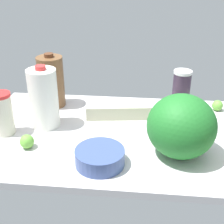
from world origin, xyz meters
TOP-DOWN VIEW (x-y plane):
  - countertop at (0.00, 0.00)cm, footprint 120.00×76.00cm
  - egg_carton at (1.54, 15.94)cm, footprint 32.02×14.58cm
  - mixing_bowl at (-2.12, -23.72)cm, footprint 18.65×18.65cm
  - chocolate_milk_jug at (-33.40, 24.75)cm, footprint 12.98×12.98cm
  - watermelon at (27.81, -13.70)cm, footprint 26.37×26.37cm
  - milk_jug at (-30.77, 3.37)cm, footprint 12.82×12.82cm
  - tumbler_cup at (-46.47, -5.38)cm, footprint 8.82×8.82cm
  - shaker_bottle at (32.04, 28.99)cm, footprint 9.06×9.06cm
  - lime_beside_bowl at (50.47, 26.85)cm, footprint 5.34×5.34cm
  - lime_near_front at (30.57, 19.32)cm, footprint 5.51×5.51cm
  - lime_by_jug at (-32.95, -15.75)cm, footprint 5.77×5.77cm

SIDE VIEW (x-z plane):
  - countertop at x=0.00cm, z-range 0.00..3.00cm
  - lime_beside_bowl at x=50.47cm, z-range 3.00..8.34cm
  - lime_near_front at x=30.57cm, z-range 3.00..8.51cm
  - lime_by_jug at x=-32.95cm, z-range 3.00..8.77cm
  - mixing_bowl at x=-2.12cm, z-range 3.00..9.17cm
  - egg_carton at x=1.54cm, z-range 3.00..9.49cm
  - tumbler_cup at x=-46.47cm, z-range 3.04..22.02cm
  - shaker_bottle at x=32.04cm, z-range 3.04..22.62cm
  - watermelon at x=27.81cm, z-range 3.00..27.72cm
  - chocolate_milk_jug at x=-33.40cm, z-range 2.22..29.74cm
  - milk_jug at x=-30.77cm, z-range 2.22..30.81cm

